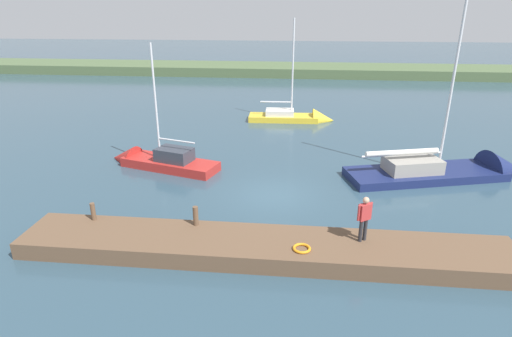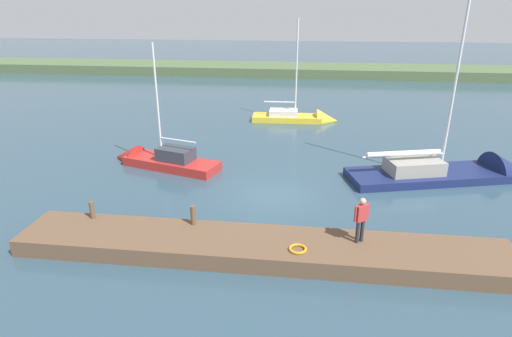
{
  "view_description": "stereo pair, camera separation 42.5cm",
  "coord_description": "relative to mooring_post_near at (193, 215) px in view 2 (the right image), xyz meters",
  "views": [
    {
      "loc": [
        -1.13,
        18.9,
        8.8
      ],
      "look_at": [
        0.91,
        -0.68,
        1.15
      ],
      "focal_mm": 29.38,
      "sensor_mm": 36.0,
      "label": 1
    },
    {
      "loc": [
        -1.56,
        18.85,
        8.8
      ],
      "look_at": [
        0.91,
        -0.68,
        1.15
      ],
      "focal_mm": 29.38,
      "sensor_mm": 36.0,
      "label": 2
    }
  ],
  "objects": [
    {
      "name": "life_ring_buoy",
      "position": [
        -4.2,
        1.4,
        -0.35
      ],
      "size": [
        0.66,
        0.66,
        0.1
      ],
      "primitive_type": "torus",
      "color": "orange",
      "rests_on": "dock_pier"
    },
    {
      "name": "sailboat_behind_pier",
      "position": [
        -12.81,
        -8.21,
        -0.9
      ],
      "size": [
        10.7,
        5.24,
        12.62
      ],
      "rotation": [
        0.0,
        0.0,
        3.41
      ],
      "color": "navy",
      "rests_on": "ground_plane"
    },
    {
      "name": "ground_plane",
      "position": [
        -2.77,
        -4.49,
        -1.06
      ],
      "size": [
        200.0,
        200.0,
        0.0
      ],
      "primitive_type": "plane",
      "color": "#2D4756"
    },
    {
      "name": "mooring_post_near",
      "position": [
        0.0,
        0.0,
        0.0
      ],
      "size": [
        0.21,
        0.21,
        0.8
      ],
      "primitive_type": "cylinder",
      "color": "brown",
      "rests_on": "dock_pier"
    },
    {
      "name": "mooring_post_far",
      "position": [
        4.25,
        0.0,
        -0.03
      ],
      "size": [
        0.19,
        0.19,
        0.74
      ],
      "primitive_type": "cylinder",
      "color": "brown",
      "rests_on": "dock_pier"
    },
    {
      "name": "person_on_dock",
      "position": [
        -6.42,
        0.53,
        0.64
      ],
      "size": [
        0.57,
        0.45,
        1.77
      ],
      "rotation": [
        0.0,
        0.0,
        5.31
      ],
      "color": "#28282D",
      "rests_on": "dock_pier"
    },
    {
      "name": "sailboat_inner_slip",
      "position": [
        -3.9,
        -19.24,
        -0.87
      ],
      "size": [
        6.96,
        2.11,
        8.85
      ],
      "rotation": [
        0.0,
        0.0,
        3.17
      ],
      "color": "gold",
      "rests_on": "ground_plane"
    },
    {
      "name": "dock_pier",
      "position": [
        -2.77,
        0.89,
        -0.73
      ],
      "size": [
        18.46,
        2.54,
        0.66
      ],
      "primitive_type": "cube",
      "color": "brown",
      "rests_on": "ground_plane"
    },
    {
      "name": "sailboat_outer_mooring",
      "position": [
        4.4,
        -7.94,
        -0.85
      ],
      "size": [
        7.19,
        3.76,
        7.82
      ],
      "rotation": [
        0.0,
        0.0,
        -0.3
      ],
      "color": "#B22823",
      "rests_on": "ground_plane"
    },
    {
      "name": "far_shoreline",
      "position": [
        -2.77,
        -44.54,
        -1.06
      ],
      "size": [
        180.0,
        8.0,
        2.4
      ],
      "primitive_type": "cube",
      "color": "#4C603D",
      "rests_on": "ground_plane"
    }
  ]
}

